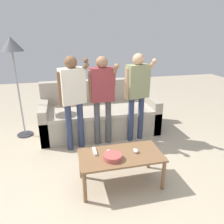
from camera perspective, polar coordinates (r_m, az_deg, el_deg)
The scene contains 11 objects.
ground_plane at distance 2.92m, azimuth -0.72°, elevation -17.18°, with size 12.00×12.00×0.00m, color tan.
couch at distance 4.08m, azimuth -3.46°, elevation -0.72°, with size 2.10×0.95×0.91m.
coffee_table at distance 2.64m, azimuth 2.32°, elevation -12.16°, with size 1.00×0.51×0.41m.
snack_bowl at distance 2.51m, azimuth 0.25°, elevation -11.80°, with size 0.21×0.21×0.06m, color #B24C47.
game_remote_nunchuk at distance 2.66m, azimuth 6.34°, elevation -10.13°, with size 0.06×0.09×0.05m.
floor_lamp at distance 3.90m, azimuth -25.01°, elevation 14.52°, with size 0.37×0.37×1.71m.
player_left at distance 3.26m, azimuth -10.37°, elevation 4.97°, with size 0.46×0.29×1.47m.
player_center at distance 3.37m, azimuth -2.58°, elevation 5.52°, with size 0.43×0.32×1.45m.
player_right at distance 3.53m, azimuth 6.72°, elevation 6.37°, with size 0.46×0.30×1.47m.
game_remote_wand_near at distance 2.60m, azimuth -0.14°, elevation -10.96°, with size 0.09×0.15×0.03m.
game_remote_wand_far at distance 2.65m, azimuth -4.63°, elevation -10.38°, with size 0.04×0.16×0.03m.
Camera 1 is at (-0.50, -2.25, 1.79)m, focal length 34.42 mm.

